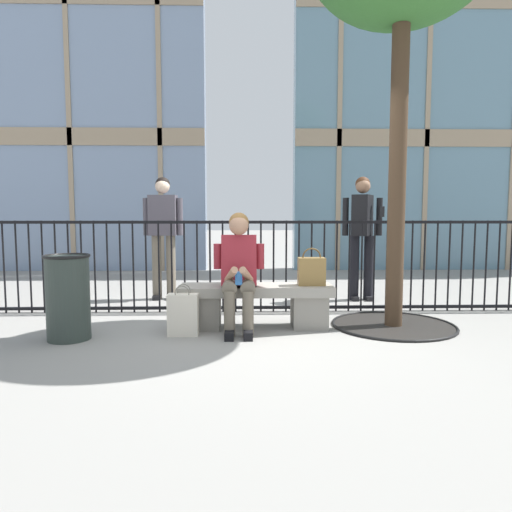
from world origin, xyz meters
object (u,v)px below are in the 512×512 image
(seated_person_with_phone, at_px, (239,268))
(handbag_on_bench, at_px, (312,271))
(stone_bench, at_px, (256,302))
(shopping_bag, at_px, (183,314))
(bystander_at_railing, at_px, (163,228))
(trash_can, at_px, (68,296))
(bystander_further_back, at_px, (362,228))

(seated_person_with_phone, xyz_separation_m, handbag_on_bench, (0.76, 0.12, -0.05))
(stone_bench, xyz_separation_m, shopping_bag, (-0.73, -0.30, -0.06))
(seated_person_with_phone, bearing_deg, handbag_on_bench, 8.87)
(bystander_at_railing, height_order, trash_can, bystander_at_railing)
(shopping_bag, relative_size, bystander_at_railing, 0.29)
(bystander_further_back, bearing_deg, stone_bench, -134.21)
(shopping_bag, bearing_deg, handbag_on_bench, 12.42)
(seated_person_with_phone, bearing_deg, stone_bench, 35.53)
(bystander_at_railing, relative_size, trash_can, 2.10)
(seated_person_with_phone, xyz_separation_m, trash_can, (-1.62, -0.29, -0.23))
(bystander_at_railing, bearing_deg, trash_can, -104.44)
(stone_bench, bearing_deg, seated_person_with_phone, -144.47)
(shopping_bag, bearing_deg, bystander_further_back, 39.56)
(seated_person_with_phone, xyz_separation_m, shopping_bag, (-0.55, -0.17, -0.44))
(shopping_bag, height_order, bystander_at_railing, bystander_at_railing)
(handbag_on_bench, height_order, bystander_at_railing, bystander_at_railing)
(bystander_at_railing, xyz_separation_m, trash_can, (-0.54, -2.11, -0.58))
(handbag_on_bench, relative_size, trash_can, 0.48)
(stone_bench, bearing_deg, handbag_on_bench, -0.99)
(seated_person_with_phone, relative_size, handbag_on_bench, 3.07)
(stone_bench, height_order, trash_can, trash_can)
(bystander_further_back, relative_size, trash_can, 2.10)
(handbag_on_bench, bearing_deg, bystander_at_railing, 137.22)
(stone_bench, xyz_separation_m, bystander_at_railing, (-1.26, 1.69, 0.73))
(stone_bench, height_order, shopping_bag, shopping_bag)
(shopping_bag, distance_m, bystander_at_railing, 2.21)
(seated_person_with_phone, height_order, trash_can, seated_person_with_phone)
(stone_bench, relative_size, bystander_at_railing, 0.94)
(handbag_on_bench, xyz_separation_m, shopping_bag, (-1.31, -0.29, -0.39))
(stone_bench, bearing_deg, bystander_further_back, 45.79)
(bystander_further_back, bearing_deg, trash_can, -149.27)
(handbag_on_bench, bearing_deg, bystander_further_back, 59.24)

